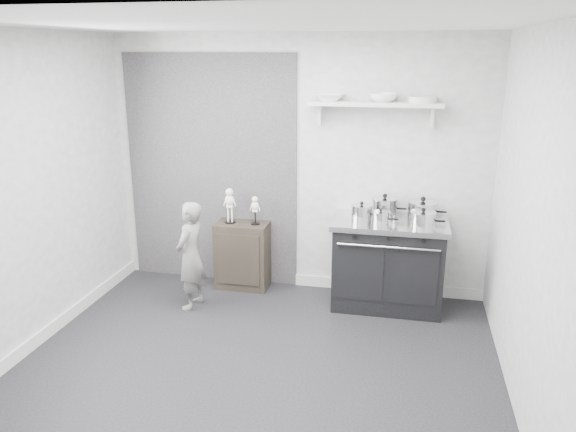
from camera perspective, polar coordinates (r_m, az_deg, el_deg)
name	(u,v)px	position (r m, az deg, el deg)	size (l,w,h in m)	color
ground	(254,369)	(4.79, -3.50, -15.27)	(4.00, 4.00, 0.00)	black
room_shell	(244,170)	(4.34, -4.49, 4.69)	(4.02, 3.62, 2.71)	#A09F9D
wall_shelf	(375,105)	(5.63, 8.85, 11.08)	(1.30, 0.26, 0.24)	silver
stove	(388,263)	(5.78, 10.13, -4.70)	(1.13, 0.71, 0.91)	black
side_cabinet	(243,255)	(6.17, -4.63, -4.00)	(0.56, 0.33, 0.73)	black
child	(191,256)	(5.69, -9.86, -3.99)	(0.40, 0.26, 1.11)	slate
pot_front_left	(362,213)	(5.56, 7.48, 0.34)	(0.29, 0.21, 0.19)	silver
pot_back_left	(384,207)	(5.75, 9.78, 0.92)	(0.36, 0.27, 0.23)	silver
pot_back_right	(422,210)	(5.73, 13.50, 0.60)	(0.38, 0.30, 0.23)	silver
pot_front_right	(423,219)	(5.47, 13.54, -0.32)	(0.33, 0.24, 0.19)	silver
pot_front_center	(381,218)	(5.49, 9.41, -0.16)	(0.25, 0.16, 0.15)	silver
skeleton_full	(230,203)	(6.03, -5.94, 1.32)	(0.12, 0.08, 0.44)	white
skeleton_torso	(255,208)	(5.96, -3.37, 0.78)	(0.10, 0.06, 0.35)	white
bowl_large	(330,97)	(5.66, 4.24, 11.94)	(0.29, 0.29, 0.07)	white
bowl_small	(383,98)	(5.61, 9.66, 11.78)	(0.27, 0.27, 0.08)	white
plate_stack	(422,99)	(5.61, 13.48, 11.44)	(0.27, 0.27, 0.06)	silver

